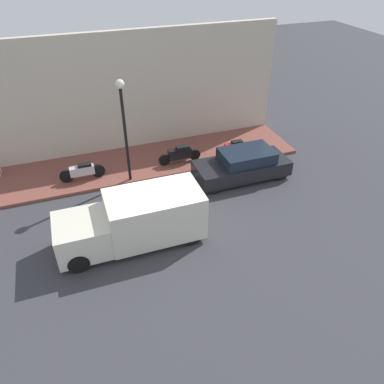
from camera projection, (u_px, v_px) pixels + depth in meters
ground_plane at (162, 232)px, 13.56m from camera, size 60.00×60.00×0.00m
sidewalk at (132, 164)px, 17.36m from camera, size 3.17×15.57×0.13m
building_facade at (119, 95)px, 17.13m from camera, size 0.30×15.57×5.54m
parked_car at (243, 165)px, 16.19m from camera, size 1.68×4.08×1.30m
delivery_van at (133, 220)px, 12.64m from camera, size 1.83×4.95×1.83m
motorcycle_red at (234, 148)px, 17.59m from camera, size 0.30×1.77×0.77m
motorcycle_black at (180, 154)px, 17.08m from camera, size 0.30×1.99×0.82m
scooter_silver at (82, 171)px, 15.92m from camera, size 0.30×1.91×0.75m
streetlamp at (123, 116)px, 14.48m from camera, size 0.35×0.35×4.36m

